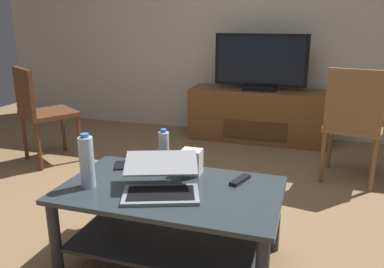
# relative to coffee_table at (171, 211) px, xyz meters

# --- Properties ---
(ground_plane) EXTENTS (7.68, 7.68, 0.00)m
(ground_plane) POSITION_rel_coffee_table_xyz_m (-0.07, 0.32, -0.31)
(ground_plane) COLOR olive
(back_wall) EXTENTS (6.40, 0.12, 2.80)m
(back_wall) POSITION_rel_coffee_table_xyz_m (-0.07, 2.76, 1.09)
(back_wall) COLOR beige
(back_wall) RESTS_ON ground
(coffee_table) EXTENTS (1.15, 0.68, 0.45)m
(coffee_table) POSITION_rel_coffee_table_xyz_m (0.00, 0.00, 0.00)
(coffee_table) COLOR #2D383D
(coffee_table) RESTS_ON ground
(media_cabinet) EXTENTS (1.50, 0.45, 0.57)m
(media_cabinet) POSITION_rel_coffee_table_xyz_m (0.12, 2.44, -0.03)
(media_cabinet) COLOR brown
(media_cabinet) RESTS_ON ground
(television) EXTENTS (0.98, 0.20, 0.59)m
(television) POSITION_rel_coffee_table_xyz_m (0.12, 2.42, 0.54)
(television) COLOR black
(television) RESTS_ON media_cabinet
(dining_chair) EXTENTS (0.51, 0.51, 0.95)m
(dining_chair) POSITION_rel_coffee_table_xyz_m (1.00, 1.47, 0.22)
(dining_chair) COLOR brown
(dining_chair) RESTS_ON ground
(side_chair) EXTENTS (0.61, 0.61, 0.90)m
(side_chair) POSITION_rel_coffee_table_xyz_m (-1.69, 1.12, 0.20)
(side_chair) COLOR #59331E
(side_chair) RESTS_ON ground
(laptop) EXTENTS (0.48, 0.47, 0.16)m
(laptop) POSITION_rel_coffee_table_xyz_m (-0.03, -0.06, 0.20)
(laptop) COLOR gray
(laptop) RESTS_ON coffee_table
(router_box) EXTENTS (0.11, 0.10, 0.15)m
(router_box) POSITION_rel_coffee_table_xyz_m (0.05, 0.22, 0.21)
(router_box) COLOR white
(router_box) RESTS_ON coffee_table
(water_bottle_near) EXTENTS (0.08, 0.08, 0.29)m
(water_bottle_near) POSITION_rel_coffee_table_xyz_m (-0.42, -0.11, 0.28)
(water_bottle_near) COLOR silver
(water_bottle_near) RESTS_ON coffee_table
(water_bottle_far) EXTENTS (0.06, 0.06, 0.25)m
(water_bottle_far) POSITION_rel_coffee_table_xyz_m (-0.13, 0.24, 0.25)
(water_bottle_far) COLOR silver
(water_bottle_far) RESTS_ON coffee_table
(cell_phone) EXTENTS (0.12, 0.16, 0.01)m
(cell_phone) POSITION_rel_coffee_table_xyz_m (-0.40, 0.20, 0.14)
(cell_phone) COLOR black
(cell_phone) RESTS_ON coffee_table
(tv_remote) EXTENTS (0.09, 0.17, 0.02)m
(tv_remote) POSITION_rel_coffee_table_xyz_m (0.33, 0.19, 0.15)
(tv_remote) COLOR black
(tv_remote) RESTS_ON coffee_table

